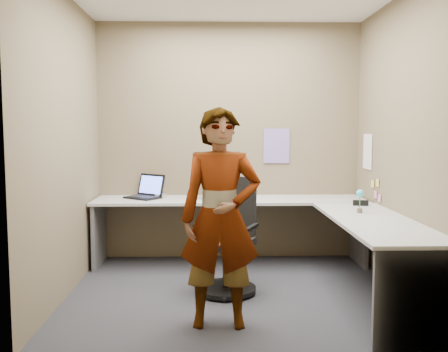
{
  "coord_description": "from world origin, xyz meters",
  "views": [
    {
      "loc": [
        -0.21,
        -4.45,
        1.5
      ],
      "look_at": [
        -0.08,
        0.25,
        1.05
      ],
      "focal_mm": 40.0,
      "sensor_mm": 36.0,
      "label": 1
    }
  ],
  "objects_px": {
    "person": "(221,218)",
    "office_chair": "(228,246)",
    "desk": "(276,221)",
    "monitor": "(217,169)"
  },
  "relations": [
    {
      "from": "desk",
      "to": "person",
      "type": "bearing_deg",
      "value": -116.7
    },
    {
      "from": "desk",
      "to": "office_chair",
      "type": "height_order",
      "value": "office_chair"
    },
    {
      "from": "office_chair",
      "to": "person",
      "type": "relative_size",
      "value": 0.62
    },
    {
      "from": "office_chair",
      "to": "desk",
      "type": "bearing_deg",
      "value": 57.47
    },
    {
      "from": "desk",
      "to": "monitor",
      "type": "height_order",
      "value": "monitor"
    },
    {
      "from": "monitor",
      "to": "person",
      "type": "distance_m",
      "value": 1.67
    },
    {
      "from": "office_chair",
      "to": "person",
      "type": "bearing_deg",
      "value": -74.17
    },
    {
      "from": "monitor",
      "to": "office_chair",
      "type": "relative_size",
      "value": 0.47
    },
    {
      "from": "desk",
      "to": "monitor",
      "type": "distance_m",
      "value": 0.91
    },
    {
      "from": "person",
      "to": "office_chair",
      "type": "bearing_deg",
      "value": 84.31
    }
  ]
}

